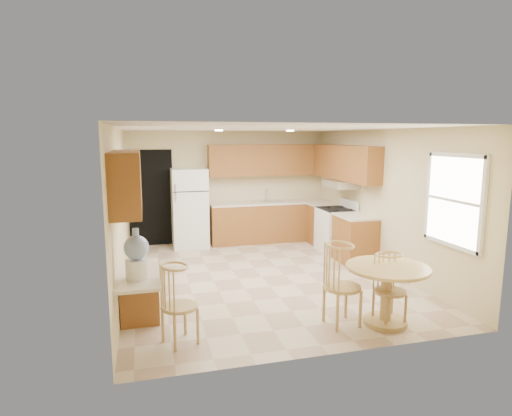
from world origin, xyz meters
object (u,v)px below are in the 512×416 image
object	(u,v)px
chair_table_a	(346,279)
water_crock	(137,256)
stove	(336,230)
refrigerator	(190,208)
chair_table_b	(394,285)
chair_desk	(180,299)
dining_table	(387,286)

from	to	relation	value
chair_table_a	water_crock	size ratio (longest dim) A/B	1.80
chair_table_a	water_crock	xyz separation A→B (m)	(-2.47, 0.28, 0.40)
stove	refrigerator	bearing A→B (deg)	157.01
chair_table_a	chair_table_b	size ratio (longest dim) A/B	1.16
stove	chair_table_a	distance (m)	3.66
water_crock	refrigerator	bearing A→B (deg)	76.28
chair_table_a	chair_desk	world-z (taller)	chair_table_a
refrigerator	stove	xyz separation A→B (m)	(2.88, -1.22, -0.38)
refrigerator	chair_table_b	world-z (taller)	refrigerator
dining_table	chair_table_a	xyz separation A→B (m)	(-0.55, 0.02, 0.14)
stove	chair_desk	distance (m)	4.81
dining_table	chair_table_a	size ratio (longest dim) A/B	0.99
stove	water_crock	distance (m)	5.02
refrigerator	water_crock	distance (m)	4.43
chair_desk	water_crock	bearing A→B (deg)	-141.72
stove	chair_table_b	bearing A→B (deg)	-103.79
stove	chair_desk	world-z (taller)	stove
dining_table	refrigerator	bearing A→B (deg)	113.23
stove	chair_table_a	size ratio (longest dim) A/B	1.04
dining_table	chair_desk	size ratio (longest dim) A/B	1.11
dining_table	water_crock	distance (m)	3.09
dining_table	chair_table_b	xyz separation A→B (m)	(0.05, -0.09, 0.05)
refrigerator	water_crock	size ratio (longest dim) A/B	2.92
refrigerator	water_crock	bearing A→B (deg)	-103.72
refrigerator	chair_table_a	xyz separation A→B (m)	(1.42, -4.58, -0.21)
stove	dining_table	size ratio (longest dim) A/B	1.06
chair_table_b	stove	bearing A→B (deg)	-106.26
stove	chair_table_a	bearing A→B (deg)	-113.37
dining_table	chair_desk	distance (m)	2.58
refrigerator	water_crock	xyz separation A→B (m)	(-1.05, -4.30, 0.18)
stove	chair_desk	bearing A→B (deg)	-136.32
dining_table	chair_table_a	distance (m)	0.57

